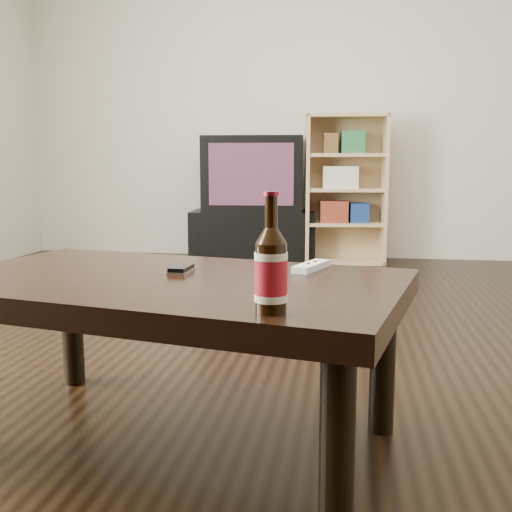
# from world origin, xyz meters

# --- Properties ---
(floor) EXTENTS (5.00, 6.00, 0.01)m
(floor) POSITION_xyz_m (0.00, 0.00, -0.01)
(floor) COLOR black
(floor) RESTS_ON ground
(wall_back) EXTENTS (5.00, 0.02, 2.70)m
(wall_back) POSITION_xyz_m (0.00, 3.01, 1.35)
(wall_back) COLOR silver
(wall_back) RESTS_ON ground
(tv_stand) EXTENTS (1.03, 0.58, 0.40)m
(tv_stand) POSITION_xyz_m (-0.53, 2.78, 0.20)
(tv_stand) COLOR black
(tv_stand) RESTS_ON floor
(tv) EXTENTS (0.82, 0.56, 0.59)m
(tv) POSITION_xyz_m (-0.53, 2.78, 0.69)
(tv) COLOR black
(tv) RESTS_ON tv_stand
(bookshelf) EXTENTS (0.64, 0.34, 1.14)m
(bookshelf) POSITION_xyz_m (0.19, 2.72, 0.59)
(bookshelf) COLOR tan
(bookshelf) RESTS_ON floor
(coffee_table) EXTENTS (1.35, 0.96, 0.46)m
(coffee_table) POSITION_xyz_m (-0.25, -0.50, 0.40)
(coffee_table) COLOR black
(coffee_table) RESTS_ON floor
(beer_bottle) EXTENTS (0.09, 0.09, 0.24)m
(beer_bottle) POSITION_xyz_m (0.07, -0.85, 0.54)
(beer_bottle) COLOR black
(beer_bottle) RESTS_ON coffee_table
(phone) EXTENTS (0.06, 0.10, 0.02)m
(phone) POSITION_xyz_m (-0.23, -0.42, 0.47)
(phone) COLOR #A4A4A6
(phone) RESTS_ON coffee_table
(remote) EXTENTS (0.10, 0.17, 0.02)m
(remote) POSITION_xyz_m (0.12, -0.33, 0.47)
(remote) COLOR silver
(remote) RESTS_ON coffee_table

